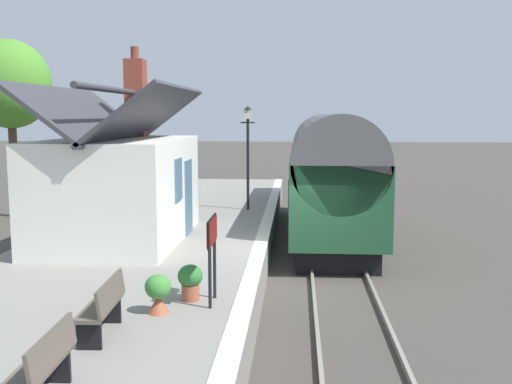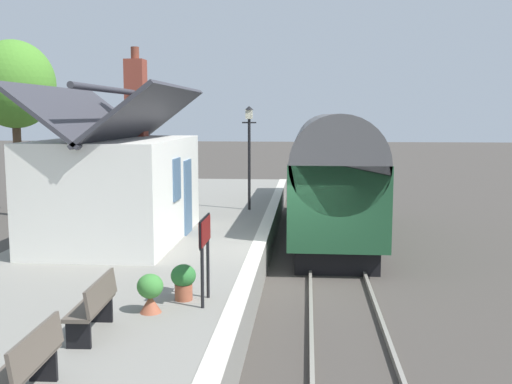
# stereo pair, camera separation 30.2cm
# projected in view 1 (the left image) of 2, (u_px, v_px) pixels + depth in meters

# --- Properties ---
(ground_plane) EXTENTS (160.00, 160.00, 0.00)m
(ground_plane) POSITION_uv_depth(u_px,v_px,m) (305.00, 282.00, 15.47)
(ground_plane) COLOR #423D38
(platform) EXTENTS (32.00, 6.42, 0.93)m
(platform) POSITION_uv_depth(u_px,v_px,m) (145.00, 262.00, 15.69)
(platform) COLOR gray
(platform) RESTS_ON ground
(platform_edge_coping) EXTENTS (32.00, 0.36, 0.02)m
(platform_edge_coping) POSITION_uv_depth(u_px,v_px,m) (260.00, 246.00, 15.43)
(platform_edge_coping) COLOR beige
(platform_edge_coping) RESTS_ON platform
(rail_near) EXTENTS (52.00, 0.08, 0.14)m
(rail_near) POSITION_uv_depth(u_px,v_px,m) (369.00, 281.00, 15.35)
(rail_near) COLOR gray
(rail_near) RESTS_ON ground
(rail_far) EXTENTS (52.00, 0.08, 0.14)m
(rail_far) POSITION_uv_depth(u_px,v_px,m) (312.00, 280.00, 15.44)
(rail_far) COLOR gray
(rail_far) RESTS_ON ground
(train) EXTENTS (11.14, 2.73, 4.32)m
(train) POSITION_uv_depth(u_px,v_px,m) (330.00, 175.00, 20.79)
(train) COLOR black
(train) RESTS_ON ground
(station_building) EXTENTS (6.08, 3.62, 5.34)m
(station_building) POSITION_uv_depth(u_px,v_px,m) (119.00, 184.00, 16.09)
(station_building) COLOR white
(station_building) RESTS_ON platform
(bench_platform_end) EXTENTS (1.41, 0.48, 0.88)m
(bench_platform_end) POSITION_uv_depth(u_px,v_px,m) (43.00, 365.00, 6.98)
(bench_platform_end) COLOR brown
(bench_platform_end) RESTS_ON platform
(bench_by_lamp) EXTENTS (1.42, 0.49, 0.88)m
(bench_by_lamp) POSITION_uv_depth(u_px,v_px,m) (104.00, 306.00, 9.15)
(bench_by_lamp) COLOR brown
(bench_by_lamp) RESTS_ON platform
(planter_edge_near) EXTENTS (0.93, 0.32, 0.57)m
(planter_edge_near) POSITION_uv_depth(u_px,v_px,m) (119.00, 200.00, 21.81)
(planter_edge_near) COLOR black
(planter_edge_near) RESTS_ON platform
(planter_under_sign) EXTENTS (0.45, 0.45, 0.67)m
(planter_under_sign) POSITION_uv_depth(u_px,v_px,m) (158.00, 293.00, 10.21)
(planter_under_sign) COLOR #9E5138
(planter_under_sign) RESTS_ON platform
(planter_corner_building) EXTENTS (0.46, 0.46, 0.66)m
(planter_corner_building) POSITION_uv_depth(u_px,v_px,m) (190.00, 280.00, 10.90)
(planter_corner_building) COLOR #9E5138
(planter_corner_building) RESTS_ON platform
(lamp_post_platform) EXTENTS (0.32, 0.50, 3.67)m
(lamp_post_platform) POSITION_uv_depth(u_px,v_px,m) (248.00, 138.00, 21.06)
(lamp_post_platform) COLOR black
(lamp_post_platform) RESTS_ON platform
(station_sign_board) EXTENTS (0.96, 0.06, 1.57)m
(station_sign_board) POSITION_uv_depth(u_px,v_px,m) (212.00, 238.00, 10.65)
(station_sign_board) COLOR black
(station_sign_board) RESTS_ON platform
(tree_behind_building) EXTENTS (3.36, 3.35, 7.36)m
(tree_behind_building) POSITION_uv_depth(u_px,v_px,m) (10.00, 85.00, 24.66)
(tree_behind_building) COLOR #4C3828
(tree_behind_building) RESTS_ON ground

